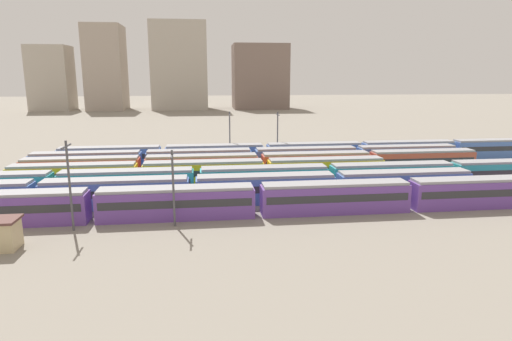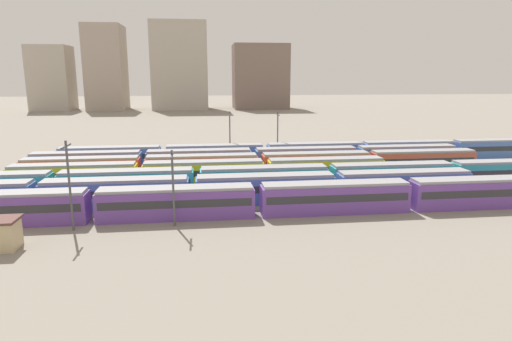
% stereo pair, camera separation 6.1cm
% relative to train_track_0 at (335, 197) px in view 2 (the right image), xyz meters
% --- Properties ---
extents(ground_plane, '(600.00, 600.00, 0.00)m').
position_rel_train_track_0_xyz_m(ground_plane, '(-34.04, 15.60, -1.90)').
color(ground_plane, gray).
extents(train_track_0, '(93.60, 3.06, 3.75)m').
position_rel_train_track_0_xyz_m(train_track_0, '(0.00, 0.00, 0.00)').
color(train_track_0, '#6B429E').
rests_on(train_track_0, ground_plane).
extents(train_track_1, '(74.70, 3.06, 3.75)m').
position_rel_train_track_0_xyz_m(train_track_1, '(-17.20, 5.20, 0.00)').
color(train_track_1, '#4C70BC').
rests_on(train_track_1, ground_plane).
extents(train_track_2, '(112.50, 3.06, 3.75)m').
position_rel_train_track_0_xyz_m(train_track_2, '(2.24, 10.40, 0.00)').
color(train_track_2, teal).
rests_on(train_track_2, ground_plane).
extents(train_track_3, '(55.80, 3.06, 3.75)m').
position_rel_train_track_0_xyz_m(train_track_3, '(-15.67, 15.60, -0.00)').
color(train_track_3, yellow).
rests_on(train_track_3, ground_plane).
extents(train_track_4, '(74.70, 3.06, 3.75)m').
position_rel_train_track_0_xyz_m(train_track_4, '(-6.46, 20.80, 0.00)').
color(train_track_4, '#BC4C38').
rests_on(train_track_4, ground_plane).
extents(train_track_5, '(74.70, 3.06, 3.75)m').
position_rel_train_track_0_xyz_m(train_track_5, '(-6.93, 26.00, 0.00)').
color(train_track_5, '#4C70BC').
rests_on(train_track_5, ground_plane).
extents(train_track_6, '(93.60, 3.06, 3.75)m').
position_rel_train_track_0_xyz_m(train_track_6, '(5.37, 31.20, 0.00)').
color(train_track_6, '#4C70BC').
rests_on(train_track_6, ground_plane).
extents(catenary_pole_0, '(0.24, 3.20, 9.77)m').
position_rel_train_track_0_xyz_m(catenary_pole_0, '(-29.75, -2.88, 3.52)').
color(catenary_pole_0, '#4C4C51').
rests_on(catenary_pole_0, ground_plane).
extents(catenary_pole_1, '(0.24, 3.20, 9.50)m').
position_rel_train_track_0_xyz_m(catenary_pole_1, '(-1.23, 34.06, 3.39)').
color(catenary_pole_1, '#4C4C51').
rests_on(catenary_pole_1, ground_plane).
extents(catenary_pole_2, '(0.24, 3.20, 8.53)m').
position_rel_train_track_0_xyz_m(catenary_pole_2, '(-19.03, -2.72, 2.89)').
color(catenary_pole_2, '#4C4C51').
rests_on(catenary_pole_2, ground_plane).
extents(catenary_pole_3, '(0.24, 3.20, 9.60)m').
position_rel_train_track_0_xyz_m(catenary_pole_3, '(-10.51, 34.08, 3.44)').
color(catenary_pole_3, '#4C4C51').
rests_on(catenary_pole_3, ground_plane).
extents(signal_hut, '(3.60, 3.00, 3.04)m').
position_rel_train_track_0_xyz_m(signal_hut, '(-35.18, -7.46, -0.35)').
color(signal_hut, '#C6B284').
rests_on(signal_hut, ground_plane).
extents(distant_building_0, '(17.78, 17.00, 29.74)m').
position_rel_train_track_0_xyz_m(distant_building_0, '(-85.16, 170.78, 12.97)').
color(distant_building_0, '#B2A899').
rests_on(distant_building_0, ground_plane).
extents(distant_building_1, '(16.84, 21.36, 39.15)m').
position_rel_train_track_0_xyz_m(distant_building_1, '(-60.09, 170.78, 17.67)').
color(distant_building_1, '#A89989').
rests_on(distant_building_1, ground_plane).
extents(distant_building_2, '(26.23, 19.93, 41.07)m').
position_rel_train_track_0_xyz_m(distant_building_2, '(-25.77, 170.78, 18.63)').
color(distant_building_2, '#B2A899').
rests_on(distant_building_2, ground_plane).
extents(distant_building_3, '(26.42, 21.06, 31.02)m').
position_rel_train_track_0_xyz_m(distant_building_3, '(13.23, 170.78, 13.61)').
color(distant_building_3, '#7A665B').
rests_on(distant_building_3, ground_plane).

